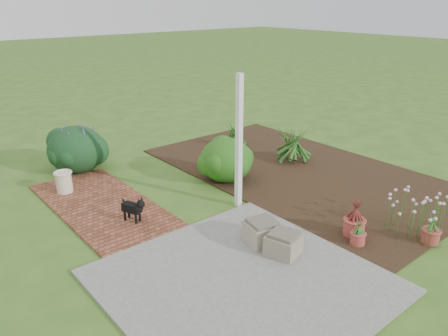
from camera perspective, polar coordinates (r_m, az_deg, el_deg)
ground at (r=8.10m, az=0.72°, el=-5.74°), size 80.00×80.00×0.00m
concrete_patio at (r=6.26m, az=2.46°, el=-14.53°), size 3.50×3.50×0.04m
brick_path at (r=8.64m, az=-15.65°, el=-4.63°), size 1.60×3.50×0.04m
garden_bed at (r=10.05m, az=9.76°, el=-0.43°), size 4.00×7.00×0.03m
veranda_post at (r=7.88m, az=1.96°, el=3.29°), size 0.10×0.10×2.50m
stone_trough_near at (r=6.79m, az=7.76°, el=-9.87°), size 0.58×0.58×0.31m
stone_trough_mid at (r=7.05m, az=4.96°, el=-8.41°), size 0.57×0.57×0.32m
stone_trough_far at (r=7.15m, az=4.91°, el=-8.24°), size 0.50×0.50×0.26m
black_dog at (r=7.74m, az=-11.73°, el=-5.07°), size 0.28×0.50×0.44m
cream_ceramic_urn at (r=9.31m, az=-20.18°, el=-1.73°), size 0.39×0.39×0.42m
evergreen_shrub at (r=9.26m, az=0.30°, el=1.23°), size 1.28×1.28×0.95m
agapanthus_clump_back at (r=10.45m, az=8.89°, el=3.53°), size 1.26×1.26×1.02m
agapanthus_clump_front at (r=11.38m, az=1.51°, el=4.63°), size 1.16×1.16×0.78m
pink_flower_patch at (r=7.95m, az=24.06°, el=-5.42°), size 1.36×1.36×0.66m
terracotta_pot_bronze at (r=7.56m, az=16.62°, el=-7.39°), size 0.45×0.45×0.28m
terracotta_pot_small_left at (r=7.78m, az=25.38°, el=-8.02°), size 0.27×0.27×0.23m
terracotta_pot_small_right at (r=7.33m, az=17.06°, el=-8.75°), size 0.26×0.26×0.20m
purple_flowering_bush at (r=10.37m, az=-18.76°, el=2.46°), size 1.51×1.51×1.07m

